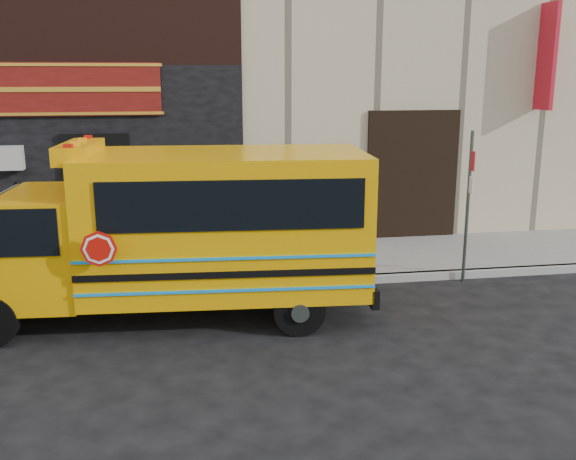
{
  "coord_description": "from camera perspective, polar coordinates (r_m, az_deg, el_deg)",
  "views": [
    {
      "loc": [
        -1.35,
        -8.9,
        3.95
      ],
      "look_at": [
        0.43,
        1.85,
        1.3
      ],
      "focal_mm": 40.0,
      "sensor_mm": 36.0,
      "label": 1
    }
  ],
  "objects": [
    {
      "name": "curb",
      "position": [
        12.21,
        -2.56,
        -4.87
      ],
      "size": [
        40.0,
        0.2,
        0.15
      ],
      "primitive_type": "cube",
      "color": "gray",
      "rests_on": "ground"
    },
    {
      "name": "sign_pole",
      "position": [
        12.7,
        15.74,
        2.59
      ],
      "size": [
        0.06,
        0.26,
        2.93
      ],
      "color": "#404843",
      "rests_on": "ground"
    },
    {
      "name": "sidewalk",
      "position": [
        13.63,
        -3.32,
        -2.89
      ],
      "size": [
        40.0,
        3.0,
        0.15
      ],
      "primitive_type": "cube",
      "color": "slate",
      "rests_on": "ground"
    },
    {
      "name": "ground",
      "position": [
        9.83,
        -0.7,
        -10.05
      ],
      "size": [
        120.0,
        120.0,
        0.0
      ],
      "primitive_type": "plane",
      "color": "black",
      "rests_on": "ground"
    },
    {
      "name": "school_bus",
      "position": [
        10.57,
        -9.16,
        0.12
      ],
      "size": [
        7.03,
        2.61,
        2.92
      ],
      "color": "black",
      "rests_on": "ground"
    }
  ]
}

